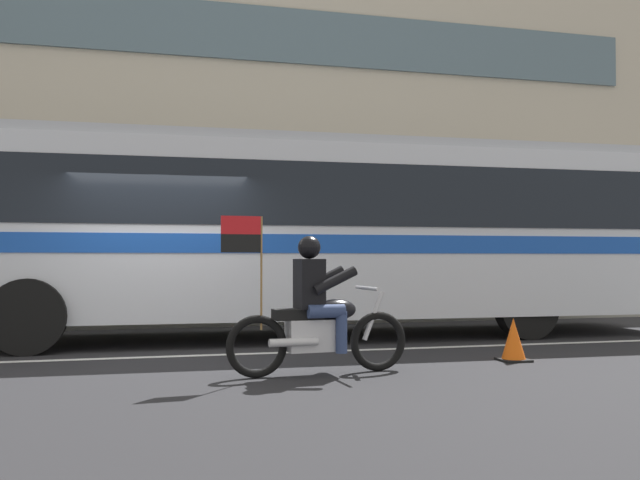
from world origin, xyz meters
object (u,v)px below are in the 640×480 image
at_px(transit_bus, 298,224).
at_px(motorcycle_with_rider, 317,315).
at_px(fire_hydrant, 210,298).
at_px(traffic_cone, 513,341).

distance_m(transit_bus, motorcycle_with_rider, 3.88).
height_order(transit_bus, motorcycle_with_rider, transit_bus).
height_order(fire_hydrant, traffic_cone, fire_hydrant).
distance_m(motorcycle_with_rider, traffic_cone, 2.73).
xyz_separation_m(motorcycle_with_rider, fire_hydrant, (-0.67, 6.34, -0.15)).
xyz_separation_m(transit_bus, motorcycle_with_rider, (-0.55, -3.64, -1.22)).
distance_m(fire_hydrant, traffic_cone, 6.84).
height_order(transit_bus, traffic_cone, transit_bus).
relative_size(fire_hydrant, traffic_cone, 1.36).
bearing_deg(transit_bus, fire_hydrant, 114.36).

